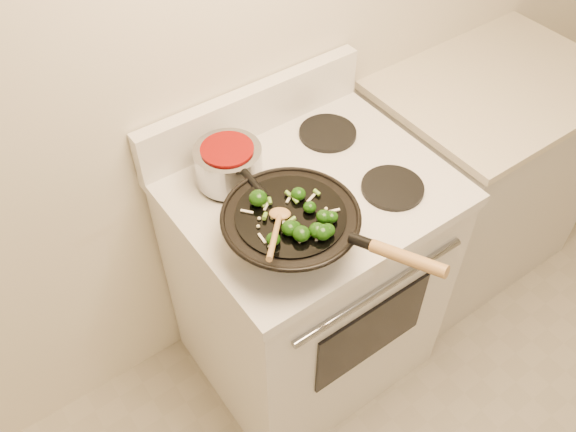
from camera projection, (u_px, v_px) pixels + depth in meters
stove at (307, 278)px, 2.09m from camera, size 0.78×0.67×1.08m
counter_unit at (473, 176)px, 2.46m from camera, size 0.83×0.62×0.91m
wok at (292, 228)px, 1.55m from camera, size 0.36×0.57×0.19m
stirfry at (299, 221)px, 1.48m from camera, size 0.22×0.23×0.04m
wooden_spoon at (277, 226)px, 1.44m from camera, size 0.18×0.20×0.10m
saucepan at (229, 164)px, 1.72m from camera, size 0.19×0.31×0.11m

